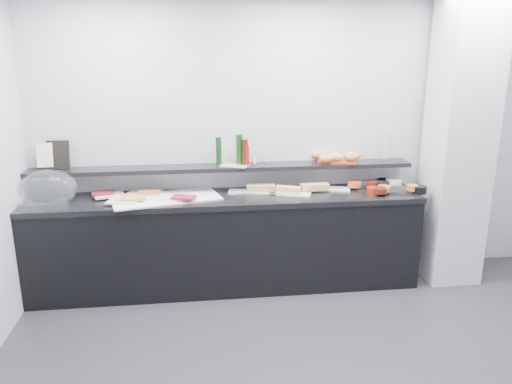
{
  "coord_description": "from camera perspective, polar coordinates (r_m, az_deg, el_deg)",
  "views": [
    {
      "loc": [
        -0.97,
        -2.72,
        2.19
      ],
      "look_at": [
        -0.45,
        1.45,
        1.0
      ],
      "focal_mm": 35.0,
      "sensor_mm": 36.0,
      "label": 1
    }
  ],
  "objects": [
    {
      "name": "platter_meat_a",
      "position": [
        4.75,
        -16.43,
        -0.34
      ],
      "size": [
        0.31,
        0.25,
        0.01
      ],
      "primitive_type": "cube",
      "rotation": [
        0.0,
        0.0,
        0.31
      ],
      "color": "white",
      "rests_on": "linen_runner"
    },
    {
      "name": "bread_roll_mide",
      "position": [
        4.92,
        10.77,
        4.06
      ],
      "size": [
        0.15,
        0.12,
        0.08
      ],
      "primitive_type": "ellipsoid",
      "rotation": [
        0.0,
        0.0,
        -0.31
      ],
      "color": "tan",
      "rests_on": "bread_tray"
    },
    {
      "name": "framed_print",
      "position": [
        4.9,
        -21.68,
        3.99
      ],
      "size": [
        0.2,
        0.08,
        0.26
      ],
      "primitive_type": "cube",
      "rotation": [
        -0.21,
        0.0,
        -0.05
      ],
      "color": "black",
      "rests_on": "wall_shelf"
    },
    {
      "name": "fill_glass_salmon",
      "position": [
        4.83,
        14.45,
        0.38
      ],
      "size": [
        0.15,
        0.15,
        0.05
      ],
      "primitive_type": "cylinder",
      "rotation": [
        0.0,
        0.0,
        -0.3
      ],
      "color": "#CB6D31",
      "rests_on": "bowl_glass_salmon"
    },
    {
      "name": "bread_roll_n",
      "position": [
        4.95,
        8.34,
        4.25
      ],
      "size": [
        0.18,
        0.15,
        0.08
      ],
      "primitive_type": "ellipsoid",
      "rotation": [
        0.0,
        0.0,
        0.32
      ],
      "color": "#B87646",
      "rests_on": "bread_tray"
    },
    {
      "name": "bottle_hot",
      "position": [
        4.66,
        -1.04,
        4.2
      ],
      "size": [
        0.06,
        0.06,
        0.18
      ],
      "primitive_type": "cylinder",
      "rotation": [
        0.0,
        0.0,
        -0.4
      ],
      "color": "#AE0C11",
      "rests_on": "condiment_tray"
    },
    {
      "name": "bread_roll_nw",
      "position": [
        4.95,
        7.2,
        4.27
      ],
      "size": [
        0.16,
        0.12,
        0.08
      ],
      "primitive_type": "ellipsoid",
      "rotation": [
        0.0,
        0.0,
        -0.2
      ],
      "color": "#BF8A49",
      "rests_on": "bread_tray"
    },
    {
      "name": "bread_roll_sw",
      "position": [
        4.78,
        8.0,
        3.84
      ],
      "size": [
        0.14,
        0.1,
        0.08
      ],
      "primitive_type": "ellipsoid",
      "rotation": [
        0.0,
        0.0,
        0.15
      ],
      "color": "tan",
      "rests_on": "bread_tray"
    },
    {
      "name": "sandwich_plate_left",
      "position": [
        4.72,
        -0.82,
        0.06
      ],
      "size": [
        0.4,
        0.21,
        0.01
      ],
      "primitive_type": "cube",
      "rotation": [
        0.0,
        0.0,
        -0.13
      ],
      "color": "silver",
      "rests_on": "counter_top"
    },
    {
      "name": "fill_black_jam",
      "position": [
        4.99,
        13.01,
        0.96
      ],
      "size": [
        0.14,
        0.14,
        0.05
      ],
      "primitive_type": "cylinder",
      "rotation": [
        0.0,
        0.0,
        0.11
      ],
      "color": "#571E0C",
      "rests_on": "bowl_black_jam"
    },
    {
      "name": "platter_salmon",
      "position": [
        4.75,
        -12.57,
        -0.04
      ],
      "size": [
        0.33,
        0.27,
        0.01
      ],
      "primitive_type": "cube",
      "rotation": [
        0.0,
        0.0,
        -0.33
      ],
      "color": "silver",
      "rests_on": "linen_runner"
    },
    {
      "name": "sandwich_plate_mid",
      "position": [
        4.65,
        4.29,
        -0.25
      ],
      "size": [
        0.35,
        0.23,
        0.01
      ],
      "primitive_type": "cube",
      "rotation": [
        0.0,
        0.0,
        -0.34
      ],
      "color": "silver",
      "rests_on": "counter_top"
    },
    {
      "name": "tongs_mid",
      "position": [
        4.6,
        2.5,
        -0.24
      ],
      "size": [
        0.16,
        0.04,
        0.01
      ],
      "primitive_type": "cylinder",
      "rotation": [
        0.0,
        1.57,
        -0.19
      ],
      "color": "silver",
      "rests_on": "sandwich_plate_mid"
    },
    {
      "name": "bread_roll_s",
      "position": [
        4.89,
        10.93,
        3.97
      ],
      "size": [
        0.16,
        0.12,
        0.08
      ],
      "primitive_type": "ellipsoid",
      "rotation": [
        0.0,
        0.0,
        0.27
      ],
      "color": "#B77B46",
      "rests_on": "bread_tray"
    },
    {
      "name": "tongs_left",
      "position": [
        4.62,
        -1.32,
        -0.14
      ],
      "size": [
        0.16,
        0.03,
        0.01
      ],
      "primitive_type": "cylinder",
      "rotation": [
        0.0,
        1.57,
        -0.1
      ],
      "color": "#B0B4B8",
      "rests_on": "sandwich_plate_left"
    },
    {
      "name": "cloche_base",
      "position": [
        4.78,
        -23.07,
        -0.89
      ],
      "size": [
        0.47,
        0.33,
        0.04
      ],
      "primitive_type": "cube",
      "rotation": [
        0.0,
        0.0,
        0.07
      ],
      "color": "silver",
      "rests_on": "counter_top"
    },
    {
      "name": "bread_roll_se",
      "position": [
        4.92,
        10.95,
        4.05
      ],
      "size": [
        0.16,
        0.13,
        0.08
      ],
      "primitive_type": "ellipsoid",
      "rotation": [
        0.0,
        0.0,
        0.33
      ],
      "color": "tan",
      "rests_on": "bread_tray"
    },
    {
      "name": "bread_tray",
      "position": [
        4.92,
        9.17,
        3.52
      ],
      "size": [
        0.41,
        0.33,
        0.02
      ],
      "primitive_type": "cube",
      "rotation": [
        0.0,
        0.0,
        -0.25
      ],
      "color": "#9D2A10",
      "rests_on": "wall_shelf"
    },
    {
      "name": "platter_cheese",
      "position": [
        4.51,
        -15.04,
        -1.07
      ],
      "size": [
        0.29,
        0.23,
        0.01
      ],
      "primitive_type": "cube",
      "rotation": [
        0.0,
        0.0,
        -0.23
      ],
      "color": "silver",
      "rests_on": "linen_runner"
    },
    {
      "name": "tongs_right",
      "position": [
        4.78,
        7.97,
        0.23
      ],
      "size": [
        0.16,
        0.04,
        0.01
      ],
      "primitive_type": "cylinder",
      "rotation": [
        0.0,
        1.57,
        0.19
      ],
      "color": "silver",
      "rests_on": "sandwich_plate_right"
    },
    {
      "name": "fill_black_fruit",
      "position": [
        4.93,
        17.43,
        0.47
      ],
      "size": [
        0.12,
        0.12,
        0.05
      ],
      "primitive_type": "cylinder",
      "rotation": [
        0.0,
        0.0,
        0.19
      ],
      "color": "orange",
      "rests_on": "bowl_black_fruit"
    },
    {
      "name": "fill_red_jam",
      "position": [
        4.75,
        14.0,
        0.17
      ],
      "size": [
        0.15,
        0.15,
        0.05
      ],
      "primitive_type": "cylinder",
      "rotation": [
        0.0,
        0.0,
        0.26
      ],
      "color": "#54120C",
      "rests_on": "bowl_red_jam"
    },
    {
      "name": "fill_glass_cream",
      "position": [
        5.09,
        15.46,
        1.11
      ],
      "size": [
        0.21,
        0.21,
        0.05
      ],
      "primitive_type": "cylinder",
      "rotation": [
        0.0,
        0.0,
        -0.43
      ],
      "color": "white",
      "rests_on": "bowl_glass_cream"
    },
    {
      "name": "food_salmon",
      "position": [
        4.69,
        -12.09,
        0.02
      ],
      "size": [
        0.2,
        0.13,
        0.02
      ],
      "primitive_type": "cube",
      "rotation": [
        0.0,
        0.0,
        0.02
      ],
      "color": "#C56628",
      "rests_on": "platter_salmon"
    },
    {
      "name": "sandwich_food_left",
      "position": [
        4.71,
        0.57,
        0.47
      ],
      "size": [
        0.28,
        0.13,
        0.06
      ],
      "primitive_type": "cube",
      "rotation": [
        0.0,
        0.0,
        -0.1
      ],
      "color": "tan",
      "rests_on": "sandwich_plate_left"
    },
    {
      "name": "bread_roll_midw",
      "position": [
        4.86,
        9.16,
        3.99
      ],
      "size": [
        0.16,
        0.13,
        0.08
      ],
      "primitive_type": "ellipsoid",
      "rotation": [
        0.0,
        0.0,
        -0.34
      ],
      "color": "tan",
      "rests_on": "bread_tray"
    },
    {
      "name": "bottle_green_a",
      "position": [
        4.68,
        -4.29,
        4.7
      ],
      "size": [
        0.06,
        0.06,
        0.26
      ],
      "primitive_type": "cylinder",
      "rotation": [
        0.0,
        0.0,
        0.14
      ],
      "color": "#0E3315",
      "rests_on": "condiment_tray"
    },
    {
      "name": "bowl_black_fruit",
      "position": [
        4.93,
        18.22,
        0.25
      ],
      "size": [
        0.16,
        0.16,
        0.07
      ],
      "primitive_type": "cylinder",
      "rotation": [
        0.0,
        0.0,
        -0.34
      ],
      "color": "black",
      "rests_on": "counter_top"
    },
    {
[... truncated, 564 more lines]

